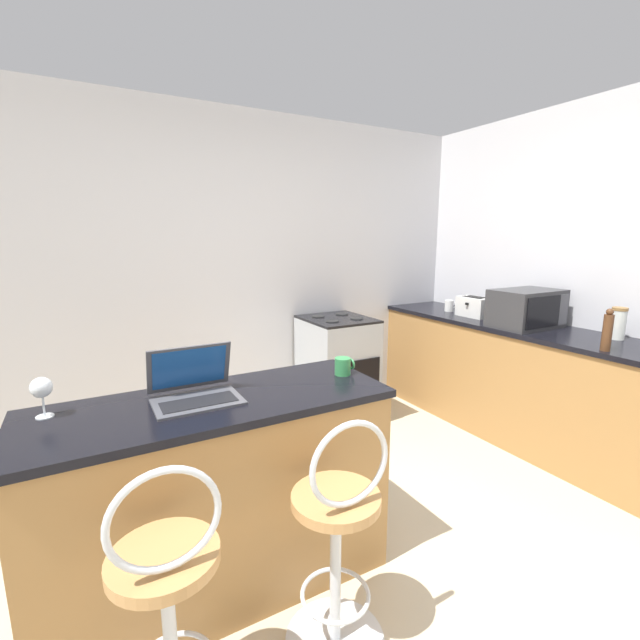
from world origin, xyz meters
The scene contains 16 objects.
ground_plane centered at (0.00, 0.00, 0.00)m, with size 20.00×20.00×0.00m, color #BCAD8E.
wall_back centered at (0.00, 2.27, 1.30)m, with size 12.00×0.06×2.60m.
breakfast_bar centered at (-0.62, 0.56, 0.46)m, with size 1.52×0.57×0.92m.
counter_right centered at (1.93, 0.87, 0.46)m, with size 0.64×2.77×0.92m.
bar_stool_near centered at (-0.93, 0.05, 0.46)m, with size 0.40×0.40×0.99m.
bar_stool_far centered at (-0.31, 0.05, 0.46)m, with size 0.40×0.40×0.99m.
laptop centered at (-0.69, 0.62, 0.98)m, with size 0.36×0.28×0.23m.
microwave centered at (1.90, 0.89, 1.06)m, with size 0.53×0.35×0.29m.
toaster centered at (1.90, 1.39, 1.00)m, with size 0.19×0.28×0.17m.
stove_range centered at (0.82, 1.92, 0.46)m, with size 0.54×0.61×0.93m.
wine_glass_short centered at (-1.25, 0.71, 1.03)m, with size 0.08×0.08×0.16m.
storage_jar centered at (2.08, 0.33, 1.03)m, with size 0.10×0.10×0.22m.
mug_green centered at (0.04, 0.59, 0.96)m, with size 0.10×0.08×0.09m.
mug_blue centered at (2.12, 1.23, 0.96)m, with size 0.10×0.08×0.09m.
pepper_mill centered at (1.69, 0.20, 1.04)m, with size 0.06×0.06×0.26m.
mug_white centered at (1.91, 1.69, 0.97)m, with size 0.10×0.08×0.10m.
Camera 1 is at (-1.07, -1.17, 1.61)m, focal length 24.00 mm.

